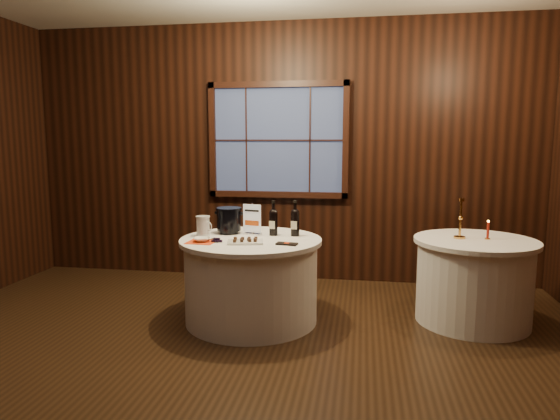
% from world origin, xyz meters
% --- Properties ---
extents(ground, '(6.00, 6.00, 0.00)m').
position_xyz_m(ground, '(0.00, 0.00, 0.00)').
color(ground, black).
rests_on(ground, ground).
extents(back_wall, '(6.00, 0.10, 3.00)m').
position_xyz_m(back_wall, '(0.00, 2.48, 1.54)').
color(back_wall, black).
rests_on(back_wall, ground).
extents(main_table, '(1.28, 1.28, 0.77)m').
position_xyz_m(main_table, '(0.00, 1.00, 0.39)').
color(main_table, white).
rests_on(main_table, ground).
extents(side_table, '(1.08, 1.08, 0.77)m').
position_xyz_m(side_table, '(2.00, 1.30, 0.39)').
color(side_table, white).
rests_on(side_table, ground).
extents(sign_stand, '(0.18, 0.13, 0.30)m').
position_xyz_m(sign_stand, '(-0.02, 1.18, 0.87)').
color(sign_stand, silver).
rests_on(sign_stand, main_table).
extents(port_bottle_left, '(0.08, 0.08, 0.33)m').
position_xyz_m(port_bottle_left, '(0.17, 1.18, 0.91)').
color(port_bottle_left, black).
rests_on(port_bottle_left, main_table).
extents(port_bottle_right, '(0.08, 0.09, 0.33)m').
position_xyz_m(port_bottle_right, '(0.38, 1.19, 0.91)').
color(port_bottle_right, black).
rests_on(port_bottle_right, main_table).
extents(ice_bucket, '(0.24, 0.24, 0.25)m').
position_xyz_m(ice_bucket, '(-0.26, 1.21, 0.90)').
color(ice_bucket, black).
rests_on(ice_bucket, main_table).
extents(chocolate_plate, '(0.34, 0.27, 0.04)m').
position_xyz_m(chocolate_plate, '(-0.00, 0.80, 0.79)').
color(chocolate_plate, white).
rests_on(chocolate_plate, main_table).
extents(chocolate_box, '(0.19, 0.11, 0.01)m').
position_xyz_m(chocolate_box, '(0.36, 0.79, 0.78)').
color(chocolate_box, black).
rests_on(chocolate_box, main_table).
extents(grape_bunch, '(0.15, 0.06, 0.04)m').
position_xyz_m(grape_bunch, '(-0.26, 0.79, 0.79)').
color(grape_bunch, black).
rests_on(grape_bunch, main_table).
extents(glass_pitcher, '(0.17, 0.13, 0.19)m').
position_xyz_m(glass_pitcher, '(-0.46, 1.04, 0.87)').
color(glass_pitcher, silver).
rests_on(glass_pitcher, main_table).
extents(orange_napkin, '(0.25, 0.25, 0.00)m').
position_xyz_m(orange_napkin, '(-0.39, 0.78, 0.77)').
color(orange_napkin, red).
rests_on(orange_napkin, main_table).
extents(cracker_bowl, '(0.18, 0.18, 0.04)m').
position_xyz_m(cracker_bowl, '(-0.39, 0.78, 0.79)').
color(cracker_bowl, white).
rests_on(cracker_bowl, orange_napkin).
extents(brass_candlestick, '(0.10, 0.10, 0.37)m').
position_xyz_m(brass_candlestick, '(1.86, 1.32, 0.90)').
color(brass_candlestick, gold).
rests_on(brass_candlestick, side_table).
extents(red_candle, '(0.05, 0.05, 0.18)m').
position_xyz_m(red_candle, '(2.10, 1.30, 0.84)').
color(red_candle, gold).
rests_on(red_candle, side_table).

